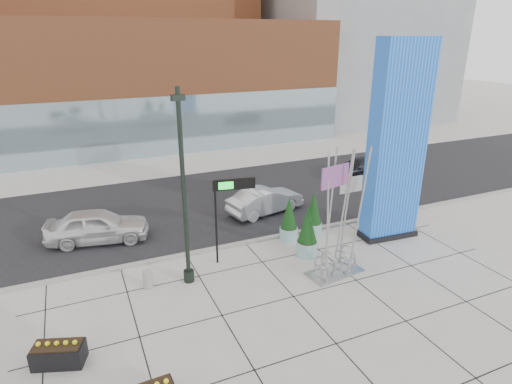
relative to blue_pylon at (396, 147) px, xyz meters
name	(u,v)px	position (x,y,z in m)	size (l,w,h in m)	color
ground	(260,289)	(-8.04, -1.95, -4.69)	(160.00, 160.00, 0.00)	#9E9991
street_asphalt	(193,205)	(-8.04, 8.05, -4.68)	(80.00, 12.00, 0.02)	black
curb_edge	(227,246)	(-8.04, 2.05, -4.63)	(80.00, 0.30, 0.12)	gray
tower_podium	(149,84)	(-7.04, 25.05, 0.81)	(34.00, 10.00, 11.00)	#A4562F
tower_glass_front	(163,126)	(-7.04, 20.25, -2.19)	(34.00, 0.60, 5.00)	#8CA5B2
building_grey_parking	(348,41)	(17.96, 30.05, 4.31)	(20.00, 18.00, 18.00)	slate
blue_pylon	(396,147)	(0.00, 0.00, 0.00)	(2.99, 1.49, 9.71)	blue
lamp_post	(185,209)	(-10.52, -0.15, -1.40)	(0.53, 0.44, 8.03)	black
public_art_sculpture	(337,243)	(-4.52, -2.07, -3.22)	(2.61, 1.54, 5.60)	#ABAEB0
concrete_bollard	(148,279)	(-12.18, 0.05, -4.31)	(0.39, 0.39, 0.76)	gray
overhead_street_sign	(230,191)	(-8.24, 0.85, -1.31)	(1.86, 0.48, 3.94)	black
round_planter_east	(313,215)	(-3.44, 1.65, -3.58)	(0.94, 0.94, 2.34)	#80ACAB
round_planter_mid	(307,232)	(-4.84, -0.15, -3.52)	(0.99, 0.99, 2.48)	#80ACAB
round_planter_west	(289,220)	(-4.85, 1.65, -3.61)	(0.91, 0.91, 2.28)	#80ACAB
box_planter_north	(59,353)	(-15.54, -3.20, -4.30)	(1.71, 1.24, 0.85)	black
car_white_west	(97,226)	(-13.66, 5.27, -3.85)	(1.97, 4.91, 1.67)	silver
car_silver_mid	(265,201)	(-4.48, 5.24, -3.94)	(1.59, 4.57, 1.51)	#B2B5BA
car_dark_east	(358,168)	(4.58, 8.70, -4.05)	(1.80, 4.43, 1.28)	black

